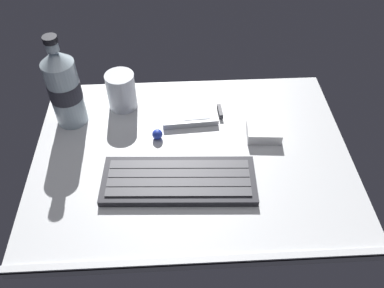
{
  "coord_description": "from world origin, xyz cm",
  "views": [
    {
      "loc": [
        -2.87,
        -54.3,
        60.17
      ],
      "look_at": [
        0.0,
        0.0,
        3.0
      ],
      "focal_mm": 37.39,
      "sensor_mm": 36.0,
      "label": 1
    }
  ],
  "objects_px": {
    "charger_block": "(264,132)",
    "trackball_mouse": "(157,134)",
    "water_bottle": "(64,87)",
    "keyboard": "(179,180)",
    "juice_cup": "(122,92)",
    "handheld_device": "(192,113)"
  },
  "relations": [
    {
      "from": "juice_cup",
      "to": "charger_block",
      "type": "bearing_deg",
      "value": -20.69
    },
    {
      "from": "keyboard",
      "to": "trackball_mouse",
      "type": "distance_m",
      "value": 0.13
    },
    {
      "from": "keyboard",
      "to": "charger_block",
      "type": "bearing_deg",
      "value": 32.8
    },
    {
      "from": "handheld_device",
      "to": "water_bottle",
      "type": "distance_m",
      "value": 0.28
    },
    {
      "from": "handheld_device",
      "to": "charger_block",
      "type": "bearing_deg",
      "value": -25.58
    },
    {
      "from": "handheld_device",
      "to": "trackball_mouse",
      "type": "bearing_deg",
      "value": -139.64
    },
    {
      "from": "keyboard",
      "to": "charger_block",
      "type": "height_order",
      "value": "charger_block"
    },
    {
      "from": "water_bottle",
      "to": "charger_block",
      "type": "distance_m",
      "value": 0.42
    },
    {
      "from": "keyboard",
      "to": "water_bottle",
      "type": "bearing_deg",
      "value": 140.32
    },
    {
      "from": "juice_cup",
      "to": "charger_block",
      "type": "distance_m",
      "value": 0.32
    },
    {
      "from": "juice_cup",
      "to": "water_bottle",
      "type": "height_order",
      "value": "water_bottle"
    },
    {
      "from": "charger_block",
      "to": "trackball_mouse",
      "type": "bearing_deg",
      "value": 178.68
    },
    {
      "from": "handheld_device",
      "to": "juice_cup",
      "type": "bearing_deg",
      "value": 164.26
    },
    {
      "from": "handheld_device",
      "to": "charger_block",
      "type": "distance_m",
      "value": 0.16
    },
    {
      "from": "handheld_device",
      "to": "trackball_mouse",
      "type": "xyz_separation_m",
      "value": [
        -0.08,
        -0.07,
        0.0
      ]
    },
    {
      "from": "keyboard",
      "to": "trackball_mouse",
      "type": "relative_size",
      "value": 13.41
    },
    {
      "from": "charger_block",
      "to": "trackball_mouse",
      "type": "distance_m",
      "value": 0.22
    },
    {
      "from": "charger_block",
      "to": "trackball_mouse",
      "type": "xyz_separation_m",
      "value": [
        -0.22,
        0.01,
        -0.0
      ]
    },
    {
      "from": "handheld_device",
      "to": "water_bottle",
      "type": "bearing_deg",
      "value": 179.73
    },
    {
      "from": "keyboard",
      "to": "charger_block",
      "type": "xyz_separation_m",
      "value": [
        0.18,
        0.12,
        0.0
      ]
    },
    {
      "from": "water_bottle",
      "to": "charger_block",
      "type": "bearing_deg",
      "value": -9.9
    },
    {
      "from": "keyboard",
      "to": "handheld_device",
      "type": "xyz_separation_m",
      "value": [
        0.04,
        0.19,
        -0.0
      ]
    }
  ]
}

